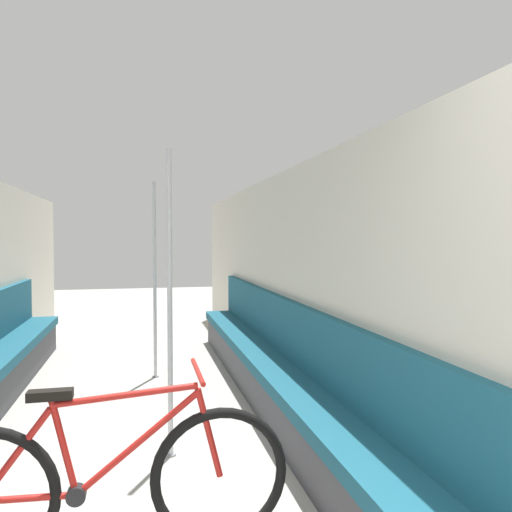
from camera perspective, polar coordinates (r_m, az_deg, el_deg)
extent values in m
cube|color=beige|center=(4.55, 4.77, -3.58)|extent=(0.10, 10.48, 2.17)
cube|color=#3D3D42|center=(4.52, 2.14, -15.39)|extent=(0.35, 6.30, 0.35)
cube|color=#195166|center=(4.46, 2.14, -12.61)|extent=(0.41, 6.30, 0.10)
cube|color=#195166|center=(4.44, 4.27, -8.57)|extent=(0.07, 6.30, 0.52)
torus|color=black|center=(2.73, -4.15, -23.76)|extent=(0.69, 0.05, 0.69)
cylinder|color=#B21E19|center=(2.75, -24.46, -23.88)|extent=(0.41, 0.03, 0.05)
cylinder|color=#B21E19|center=(2.68, -25.74, -19.76)|extent=(0.33, 0.03, 0.42)
cylinder|color=#B21E19|center=(2.64, -21.16, -19.53)|extent=(0.14, 0.03, 0.49)
cylinder|color=#B21E19|center=(2.62, -13.28, -20.03)|extent=(0.59, 0.03, 0.47)
cylinder|color=#B21E19|center=(2.54, -14.60, -15.12)|extent=(0.68, 0.03, 0.08)
cylinder|color=#B21E19|center=(2.63, -5.41, -19.46)|extent=(0.14, 0.03, 0.45)
cylinder|color=black|center=(2.73, -19.84, -24.29)|extent=(0.09, 0.06, 0.09)
cube|color=black|center=(2.57, -22.47, -14.46)|extent=(0.20, 0.07, 0.04)
cylinder|color=#B21E19|center=(2.53, -6.69, -12.95)|extent=(0.02, 0.46, 0.02)
cylinder|color=gray|center=(5.78, -11.42, -13.32)|extent=(0.08, 0.08, 0.01)
cylinder|color=silver|center=(5.59, -11.49, -2.68)|extent=(0.04, 0.04, 2.15)
cylinder|color=gray|center=(3.83, -9.72, -21.44)|extent=(0.08, 0.08, 0.01)
cylinder|color=silver|center=(3.55, -9.82, -5.36)|extent=(0.04, 0.04, 2.15)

